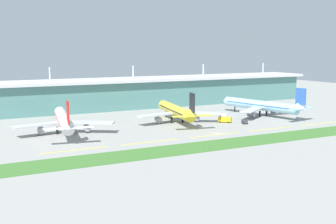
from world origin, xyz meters
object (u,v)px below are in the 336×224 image
(fuel_truck, at_px, (224,118))
(pushback_tug, at_px, (245,122))
(airliner_middle, at_px, (176,111))
(airliner_far, at_px, (262,105))
(airliner_near, at_px, (64,120))

(fuel_truck, distance_m, pushback_tug, 11.38)
(airliner_middle, bearing_deg, airliner_far, -3.63)
(fuel_truck, bearing_deg, airliner_near, 173.12)
(pushback_tug, bearing_deg, fuel_truck, 130.83)
(airliner_middle, bearing_deg, airliner_near, -177.90)
(airliner_near, distance_m, fuel_truck, 87.52)
(airliner_far, height_order, pushback_tug, airliner_far)
(fuel_truck, bearing_deg, pushback_tug, -49.17)
(airliner_near, relative_size, pushback_tug, 13.04)
(airliner_near, bearing_deg, airliner_middle, 2.10)
(fuel_truck, height_order, pushback_tug, fuel_truck)
(airliner_far, distance_m, pushback_tug, 32.07)
(airliner_near, height_order, pushback_tug, airliner_near)
(airliner_far, distance_m, fuel_truck, 35.05)
(pushback_tug, bearing_deg, airliner_near, 168.58)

